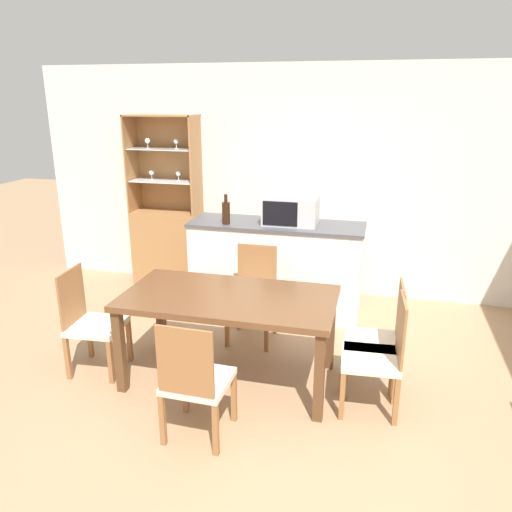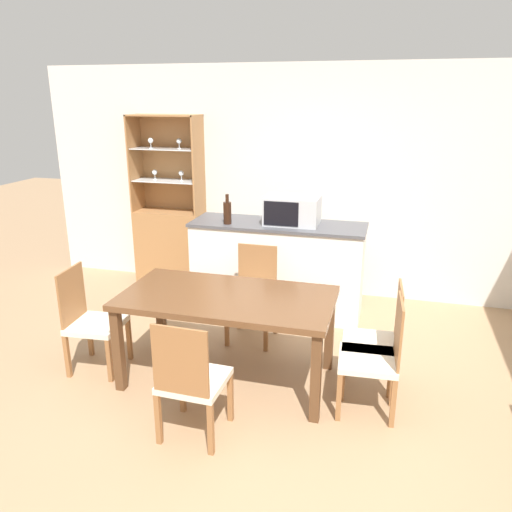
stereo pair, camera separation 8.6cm
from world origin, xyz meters
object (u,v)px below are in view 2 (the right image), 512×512
object	(u,v)px
microwave	(292,210)
dining_chair_side_right_near	(375,357)
dining_table	(227,305)
dining_chair_side_left_near	(91,321)
display_cabinet	(171,235)
wine_bottle	(227,212)
dining_chair_head_near	(191,380)
dining_chair_head_far	(253,295)
dining_chair_side_right_far	(376,341)

from	to	relation	value
microwave	dining_chair_side_right_near	bearing A→B (deg)	-59.43
dining_table	dining_chair_side_left_near	xyz separation A→B (m)	(-1.15, -0.13, -0.22)
display_cabinet	wine_bottle	distance (m)	1.26
dining_chair_head_near	dining_chair_head_far	xyz separation A→B (m)	(0.00, 1.51, 0.00)
dining_table	dining_chair_head_near	world-z (taller)	dining_chair_head_near
wine_bottle	dining_chair_head_near	bearing A→B (deg)	-78.52
dining_chair_side_right_near	microwave	xyz separation A→B (m)	(-0.93, 1.57, 0.68)
dining_chair_side_right_far	dining_chair_side_left_near	bearing A→B (deg)	93.64
microwave	wine_bottle	size ratio (longest dim) A/B	1.77
dining_chair_head_far	dining_chair_side_right_far	bearing A→B (deg)	151.90
dining_chair_side_right_near	dining_chair_head_far	world-z (taller)	same
dining_table	dining_chair_side_right_near	xyz separation A→B (m)	(1.15, -0.13, -0.22)
dining_chair_side_right_far	dining_chair_head_far	distance (m)	1.31
dining_table	dining_chair_head_far	bearing A→B (deg)	89.97
display_cabinet	dining_table	bearing A→B (deg)	-54.82
dining_chair_side_left_near	dining_chair_head_far	world-z (taller)	same
dining_chair_side_left_near	wine_bottle	size ratio (longest dim) A/B	2.88
wine_bottle	dining_chair_head_far	bearing A→B (deg)	-51.34
dining_chair_side_right_near	dining_chair_side_right_far	bearing A→B (deg)	-3.69
dining_chair_head_far	dining_chair_head_near	bearing A→B (deg)	90.35
display_cabinet	microwave	world-z (taller)	display_cabinet
dining_chair_head_near	dining_chair_side_right_far	world-z (taller)	same
display_cabinet	microwave	bearing A→B (deg)	-17.27
dining_chair_side_left_near	microwave	xyz separation A→B (m)	(1.37, 1.58, 0.68)
dining_chair_side_right_far	dining_chair_side_right_near	bearing A→B (deg)	177.02
display_cabinet	dining_table	size ratio (longest dim) A/B	1.22
dining_chair_head_far	wine_bottle	bearing A→B (deg)	-50.92
display_cabinet	microwave	size ratio (longest dim) A/B	3.72
dining_chair_head_near	dining_chair_side_right_far	size ratio (longest dim) A/B	1.00
dining_chair_head_far	wine_bottle	world-z (taller)	wine_bottle
dining_chair_side_right_near	microwave	distance (m)	1.95
dining_chair_side_right_near	wine_bottle	distance (m)	2.20
dining_chair_side_left_near	dining_chair_head_far	size ratio (longest dim) A/B	1.00
display_cabinet	dining_table	world-z (taller)	display_cabinet
dining_chair_head_near	microwave	distance (m)	2.31
dining_chair_side_right_near	dining_chair_side_right_far	xyz separation A→B (m)	(0.00, 0.26, 0.00)
dining_chair_head_near	wine_bottle	size ratio (longest dim) A/B	2.88
display_cabinet	dining_chair_side_right_far	xyz separation A→B (m)	(2.52, -1.81, -0.17)
dining_chair_side_left_near	dining_chair_side_right_near	bearing A→B (deg)	85.79
dining_table	dining_chair_head_near	distance (m)	0.79
dining_chair_head_near	microwave	xyz separation A→B (m)	(0.22, 2.20, 0.68)
display_cabinet	dining_chair_side_right_near	bearing A→B (deg)	-39.39
dining_chair_head_near	dining_chair_head_far	distance (m)	1.51
dining_chair_side_right_near	dining_chair_side_right_far	distance (m)	0.26
dining_table	microwave	bearing A→B (deg)	81.35
dining_chair_side_left_near	dining_chair_side_right_far	world-z (taller)	same
display_cabinet	dining_chair_head_far	xyz separation A→B (m)	(1.37, -1.18, -0.17)
display_cabinet	dining_chair_side_right_far	size ratio (longest dim) A/B	2.28
dining_chair_side_right_near	dining_chair_side_left_near	distance (m)	2.30
wine_bottle	display_cabinet	bearing A→B (deg)	145.10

